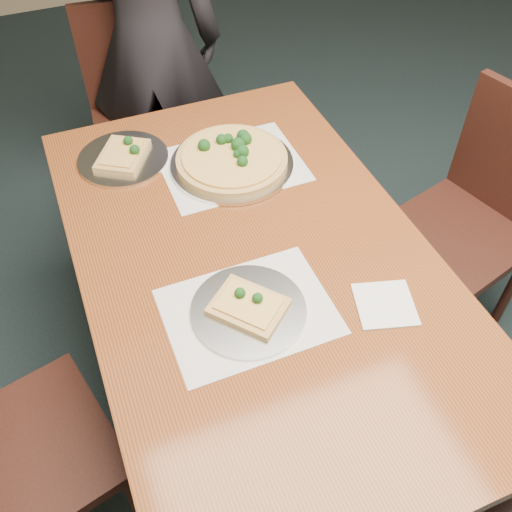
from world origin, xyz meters
name	(u,v)px	position (x,y,z in m)	size (l,w,h in m)	color
ground	(417,498)	(0.00, 0.00, 0.00)	(8.00, 8.00, 0.00)	black
dining_table	(256,279)	(-0.34, 0.52, 0.66)	(0.90, 1.50, 0.75)	#612D13
chair_far	(141,104)	(-0.38, 1.70, 0.52)	(0.46, 0.46, 0.91)	black
chair_right	(479,210)	(0.53, 0.63, 0.52)	(0.51, 0.51, 0.91)	black
diner	(150,41)	(-0.31, 1.70, 0.78)	(0.57, 0.37, 1.57)	black
placemat_main	(232,165)	(-0.27, 0.90, 0.75)	(0.42, 0.32, 0.00)	white
placemat_near	(249,311)	(-0.42, 0.36, 0.75)	(0.40, 0.30, 0.00)	white
pizza_pan	(232,159)	(-0.26, 0.90, 0.77)	(0.38, 0.38, 0.07)	silver
slice_plate_near	(249,308)	(-0.42, 0.36, 0.76)	(0.28, 0.28, 0.05)	silver
slice_plate_far	(123,157)	(-0.57, 1.05, 0.76)	(0.28, 0.28, 0.06)	silver
napkin	(385,304)	(-0.11, 0.26, 0.75)	(0.14, 0.14, 0.01)	white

